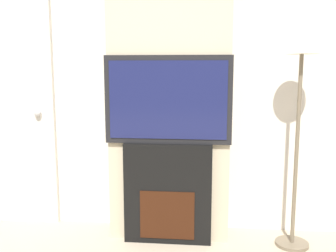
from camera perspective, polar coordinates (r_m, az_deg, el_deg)
The scene contains 6 objects.
wall_back at distance 3.19m, azimuth 0.59°, elevation 8.20°, with size 6.00×0.06×2.70m.
chimney_breast at distance 3.01m, azimuth 0.28°, elevation 8.17°, with size 0.96×0.30×2.70m.
fireplace at distance 3.03m, azimuth -0.00°, elevation -10.17°, with size 0.69×0.15×0.80m.
television at distance 2.87m, azimuth -0.01°, elevation 4.00°, with size 0.98×0.07×0.68m.
floor_lamp at distance 2.95m, azimuth 19.41°, elevation 4.32°, with size 0.26×0.26×1.59m.
entry_door at distance 3.60m, azimuth -23.57°, elevation 2.61°, with size 0.90×0.09×2.08m.
Camera 1 is at (0.29, -1.15, 1.37)m, focal length 40.00 mm.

